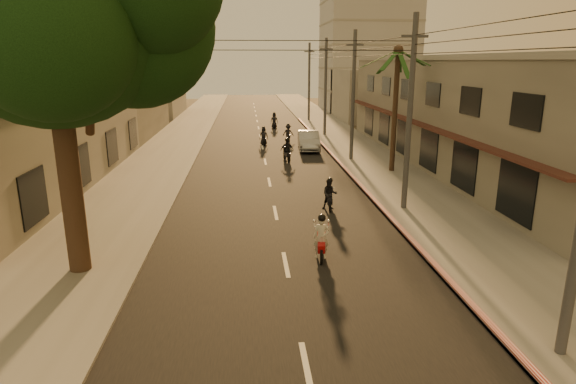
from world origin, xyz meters
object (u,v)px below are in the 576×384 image
(scooter_far_b, at_px, (288,133))
(palm_tree, at_px, (398,57))
(scooter_mid_b, at_px, (287,151))
(scooter_far_a, at_px, (264,137))
(scooter_red, at_px, (321,239))
(broadleaf_tree, at_px, (64,8))
(parked_car, at_px, (309,141))
(scooter_far_c, at_px, (274,121))
(scooter_mid_a, at_px, (330,195))

(scooter_far_b, bearing_deg, palm_tree, -69.80)
(scooter_mid_b, distance_m, scooter_far_a, 7.21)
(scooter_red, bearing_deg, palm_tree, 71.68)
(broadleaf_tree, xyz_separation_m, parked_car, (10.29, 22.32, -7.72))
(scooter_mid_b, height_order, scooter_far_b, scooter_mid_b)
(scooter_far_b, bearing_deg, scooter_far_c, 91.65)
(scooter_red, bearing_deg, scooter_mid_a, 85.43)
(broadleaf_tree, distance_m, scooter_mid_a, 13.63)
(palm_tree, height_order, scooter_mid_a, palm_tree)
(scooter_mid_a, bearing_deg, scooter_far_b, 98.13)
(palm_tree, distance_m, scooter_mid_b, 9.92)
(scooter_far_c, bearing_deg, broadleaf_tree, -103.27)
(scooter_far_a, relative_size, parked_car, 0.35)
(broadleaf_tree, relative_size, palm_tree, 1.48)
(scooter_far_a, relative_size, scooter_far_c, 0.95)
(scooter_far_b, bearing_deg, parked_car, -77.26)
(broadleaf_tree, xyz_separation_m, scooter_red, (7.95, 0.37, -7.73))
(scooter_far_a, bearing_deg, scooter_mid_b, -83.01)
(scooter_red, xyz_separation_m, scooter_far_a, (-1.18, 24.60, -0.02))
(scooter_far_c, bearing_deg, scooter_mid_b, -90.49)
(palm_tree, relative_size, scooter_far_a, 5.00)
(scooter_mid_a, relative_size, scooter_mid_b, 0.92)
(scooter_far_a, xyz_separation_m, scooter_far_c, (1.52, 10.49, 0.04))
(scooter_mid_a, xyz_separation_m, parked_car, (1.03, 16.03, 0.04))
(scooter_red, xyz_separation_m, parked_car, (2.35, 21.95, 0.01))
(parked_car, xyz_separation_m, scooter_far_c, (-2.01, 13.14, 0.01))
(scooter_far_a, bearing_deg, scooter_far_c, 77.56)
(scooter_mid_b, height_order, scooter_far_c, scooter_mid_b)
(scooter_far_b, bearing_deg, scooter_mid_a, -92.54)
(broadleaf_tree, relative_size, scooter_mid_a, 7.55)
(scooter_mid_a, xyz_separation_m, scooter_far_b, (-0.24, 20.47, 0.01))
(scooter_red, height_order, scooter_far_c, scooter_far_c)
(broadleaf_tree, bearing_deg, palm_tree, 43.48)
(scooter_red, height_order, scooter_mid_a, scooter_red)
(scooter_mid_b, distance_m, parked_car, 4.91)
(scooter_mid_b, height_order, scooter_far_a, scooter_mid_b)
(scooter_far_a, bearing_deg, parked_car, -41.12)
(broadleaf_tree, distance_m, parked_car, 25.76)
(broadleaf_tree, xyz_separation_m, scooter_mid_b, (8.17, 17.89, -7.70))
(broadleaf_tree, relative_size, scooter_far_c, 6.98)
(scooter_far_a, distance_m, scooter_far_c, 10.60)
(scooter_red, relative_size, parked_car, 0.37)
(scooter_red, height_order, scooter_far_a, scooter_red)
(scooter_far_b, xyz_separation_m, parked_car, (1.27, -4.44, 0.02))
(broadleaf_tree, bearing_deg, scooter_red, 2.64)
(palm_tree, relative_size, scooter_mid_b, 4.72)
(scooter_mid_b, xyz_separation_m, scooter_far_a, (-1.40, 7.07, -0.05))
(scooter_far_a, bearing_deg, scooter_red, -91.48)
(scooter_red, height_order, parked_car, scooter_red)
(parked_car, bearing_deg, scooter_red, -92.70)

